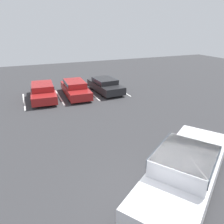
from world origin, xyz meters
TOP-DOWN VIEW (x-y plane):
  - ground_plane at (0.00, 0.00)m, footprint 60.00×60.00m
  - stall_stripe_a at (-3.94, 12.75)m, footprint 0.12×4.30m
  - stall_stripe_b at (-1.15, 12.75)m, footprint 0.12×4.30m
  - stall_stripe_c at (1.64, 12.75)m, footprint 0.12×4.30m
  - stall_stripe_d at (4.43, 12.75)m, footprint 0.12×4.30m
  - pickup_truck at (1.02, -0.07)m, footprint 6.19×5.07m
  - parked_sedan_a at (-2.42, 12.87)m, footprint 2.15×4.86m
  - parked_sedan_b at (0.21, 12.73)m, footprint 1.89×4.82m
  - parked_sedan_c at (2.93, 12.73)m, footprint 2.09×4.45m
  - wheel_stop_curb at (2.19, 15.42)m, footprint 1.70×0.20m

SIDE VIEW (x-z plane):
  - ground_plane at x=0.00m, z-range 0.00..0.00m
  - stall_stripe_a at x=-3.94m, z-range 0.00..0.01m
  - stall_stripe_b at x=-1.15m, z-range 0.00..0.01m
  - stall_stripe_c at x=1.64m, z-range 0.00..0.01m
  - stall_stripe_d at x=4.43m, z-range 0.00..0.01m
  - wheel_stop_curb at x=2.19m, z-range 0.00..0.14m
  - parked_sedan_c at x=2.93m, z-range 0.04..1.25m
  - parked_sedan_b at x=0.21m, z-range 0.04..1.29m
  - parked_sedan_a at x=-2.42m, z-range 0.04..1.29m
  - pickup_truck at x=1.02m, z-range 0.01..1.75m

